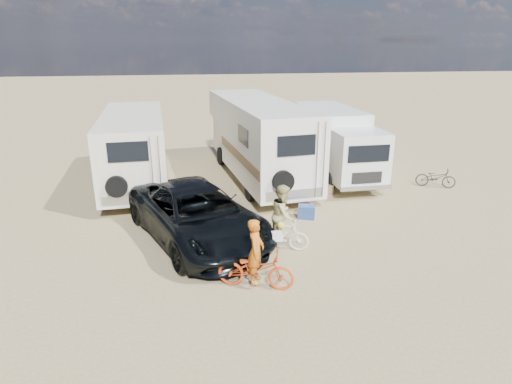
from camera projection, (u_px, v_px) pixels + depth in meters
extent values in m
plane|color=tan|center=(298.00, 251.00, 12.80)|extent=(140.00, 140.00, 0.00)
imported|color=black|center=(197.00, 214.00, 13.31)|extent=(4.85, 6.63, 1.67)
imported|color=#C24016|center=(256.00, 269.00, 10.78)|extent=(2.04, 1.29, 1.01)
imported|color=beige|center=(283.00, 235.00, 12.78)|extent=(1.60, 1.03, 0.93)
imported|color=#C45E14|center=(256.00, 257.00, 10.67)|extent=(0.58, 0.70, 1.66)
imported|color=tan|center=(283.00, 221.00, 12.64)|extent=(0.99, 1.09, 1.82)
imported|color=#2A2C2A|center=(436.00, 178.00, 18.25)|extent=(1.67, 1.21, 0.83)
cube|color=navy|center=(306.00, 212.00, 15.12)|extent=(0.68, 0.58, 0.46)
cube|color=olive|center=(325.00, 189.00, 17.50)|extent=(0.62, 0.62, 0.39)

